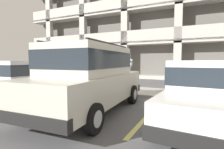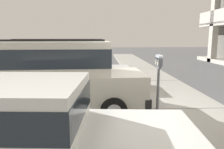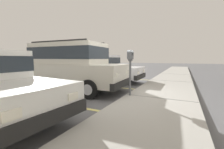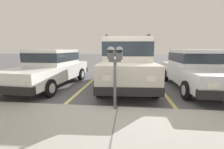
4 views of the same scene
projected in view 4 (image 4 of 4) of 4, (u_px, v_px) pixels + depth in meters
ground_plane at (118, 110)px, 4.05m from camera, size 80.00×80.00×0.10m
sidewalk at (113, 132)px, 2.76m from camera, size 40.00×2.20×0.12m
parking_stall_lines at (79, 91)px, 5.58m from camera, size 12.46×4.80×0.01m
silver_suv at (126, 61)px, 6.20m from camera, size 2.19×4.87×2.03m
red_sedan at (195, 68)px, 5.92m from camera, size 1.86×4.49×1.54m
dark_hatchback at (51, 67)px, 6.40m from camera, size 2.05×4.59×1.54m
parking_meter_near at (115, 63)px, 3.49m from camera, size 0.35×0.12×1.51m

